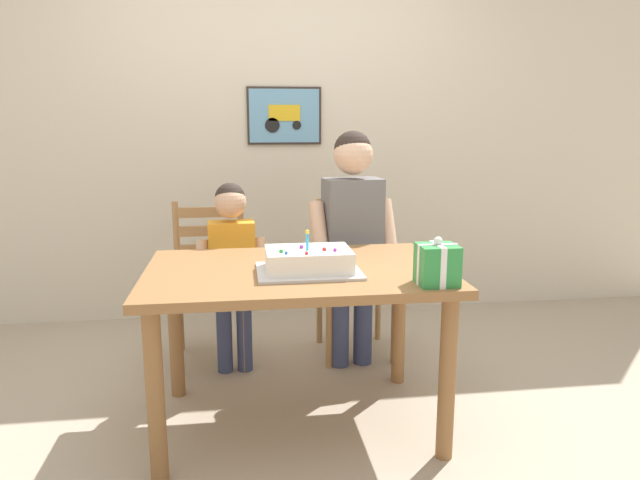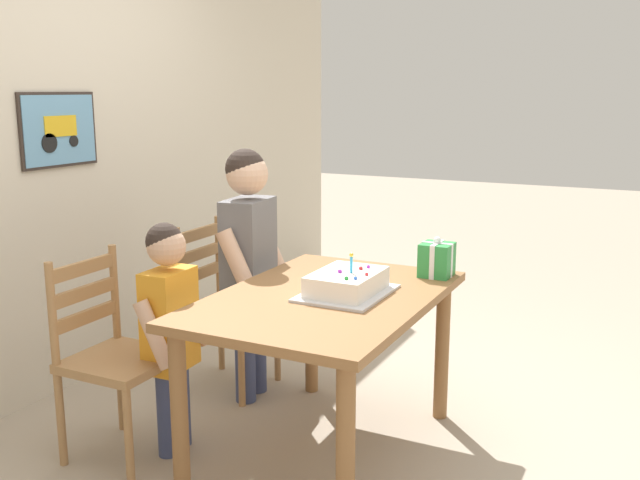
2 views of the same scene
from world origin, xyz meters
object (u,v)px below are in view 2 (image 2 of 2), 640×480
at_px(dining_table, 325,318).
at_px(gift_box_red_large, 437,260).
at_px(child_older, 249,249).
at_px(birthday_cake, 347,284).
at_px(chair_left, 114,356).
at_px(child_younger, 170,316).
at_px(chair_right, 223,305).

bearing_deg(dining_table, gift_box_red_large, -32.69).
bearing_deg(child_older, dining_table, -120.92).
distance_m(birthday_cake, chair_left, 1.08).
height_order(chair_left, child_younger, child_younger).
relative_size(dining_table, chair_right, 1.43).
bearing_deg(gift_box_red_large, child_older, 99.05).
height_order(gift_box_red_large, chair_left, gift_box_red_large).
relative_size(gift_box_red_large, child_older, 0.15).
bearing_deg(child_younger, chair_left, 123.20).
xyz_separation_m(birthday_cake, child_younger, (-0.33, 0.71, -0.15)).
bearing_deg(dining_table, chair_right, 62.83).
bearing_deg(child_younger, chair_right, 16.38).
height_order(chair_left, chair_right, same).
height_order(gift_box_red_large, chair_right, gift_box_red_large).
height_order(birthday_cake, chair_right, birthday_cake).
bearing_deg(chair_left, child_younger, -56.80).
distance_m(gift_box_red_large, child_older, 0.97).
xyz_separation_m(chair_left, child_younger, (0.14, -0.21, 0.18)).
height_order(dining_table, chair_left, chair_left).
bearing_deg(gift_box_red_large, chair_left, 129.17).
bearing_deg(gift_box_red_large, birthday_cake, 152.22).
height_order(gift_box_red_large, child_older, child_older).
xyz_separation_m(gift_box_red_large, chair_right, (-0.10, 1.17, -0.36)).
height_order(birthday_cake, gift_box_red_large, gift_box_red_large).
xyz_separation_m(chair_right, child_older, (-0.06, -0.21, 0.34)).
xyz_separation_m(dining_table, child_older, (0.37, 0.62, 0.17)).
relative_size(dining_table, birthday_cake, 3.00).
bearing_deg(dining_table, chair_left, 117.20).
bearing_deg(child_younger, dining_table, -65.00).
bearing_deg(birthday_cake, chair_left, 117.24).
bearing_deg(dining_table, child_younger, 115.00).
relative_size(birthday_cake, chair_right, 0.48).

